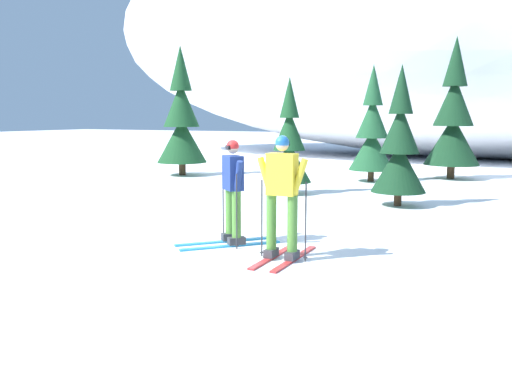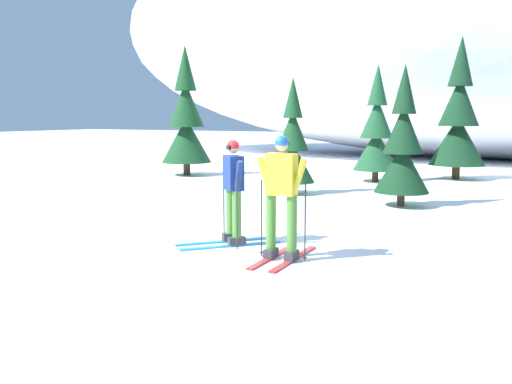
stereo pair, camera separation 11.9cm
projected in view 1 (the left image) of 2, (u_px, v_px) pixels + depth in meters
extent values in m
plane|color=white|center=(227.00, 244.00, 9.17)|extent=(120.00, 120.00, 0.00)
cube|color=#2893CC|center=(231.00, 246.00, 8.99)|extent=(1.24, 1.33, 0.03)
cube|color=#2893CC|center=(224.00, 241.00, 9.30)|extent=(1.24, 1.33, 0.03)
cube|color=#38383D|center=(237.00, 241.00, 9.01)|extent=(0.29, 0.30, 0.12)
cube|color=#38383D|center=(230.00, 237.00, 9.33)|extent=(0.29, 0.30, 0.12)
cylinder|color=#4C8433|center=(236.00, 214.00, 8.95)|extent=(0.15, 0.15, 0.77)
cylinder|color=#4C8433|center=(230.00, 211.00, 9.27)|extent=(0.15, 0.15, 0.77)
cube|color=navy|center=(233.00, 173.00, 9.02)|extent=(0.48, 0.47, 0.57)
cylinder|color=navy|center=(238.00, 178.00, 8.78)|extent=(0.27, 0.26, 0.58)
cylinder|color=navy|center=(228.00, 175.00, 9.27)|extent=(0.27, 0.26, 0.58)
sphere|color=beige|center=(233.00, 148.00, 8.96)|extent=(0.19, 0.19, 0.19)
sphere|color=red|center=(233.00, 146.00, 8.96)|extent=(0.21, 0.21, 0.21)
cube|color=black|center=(228.00, 147.00, 8.93)|extent=(0.13, 0.13, 0.07)
cylinder|color=#2D2D33|center=(237.00, 212.00, 8.75)|extent=(0.02, 0.02, 1.22)
cylinder|color=#2D2D33|center=(237.00, 245.00, 8.83)|extent=(0.07, 0.07, 0.01)
cylinder|color=#2D2D33|center=(223.00, 205.00, 9.41)|extent=(0.02, 0.02, 1.22)
cylinder|color=#2D2D33|center=(223.00, 236.00, 9.48)|extent=(0.07, 0.07, 0.01)
cube|color=red|center=(274.00, 256.00, 8.33)|extent=(0.13, 1.64, 0.03)
cube|color=red|center=(295.00, 258.00, 8.19)|extent=(0.13, 1.64, 0.03)
cube|color=#38383D|center=(271.00, 253.00, 8.23)|extent=(0.14, 0.28, 0.12)
cube|color=#38383D|center=(292.00, 255.00, 8.09)|extent=(0.14, 0.28, 0.12)
cylinder|color=#4C8433|center=(271.00, 222.00, 8.17)|extent=(0.15, 0.15, 0.83)
cylinder|color=#4C8433|center=(292.00, 224.00, 8.02)|extent=(0.15, 0.15, 0.83)
cube|color=yellow|center=(282.00, 174.00, 8.00)|extent=(0.43, 0.25, 0.61)
cylinder|color=yellow|center=(266.00, 176.00, 8.11)|extent=(0.28, 0.10, 0.58)
cylinder|color=yellow|center=(299.00, 178.00, 7.89)|extent=(0.28, 0.10, 0.58)
sphere|color=beige|center=(282.00, 145.00, 7.94)|extent=(0.19, 0.19, 0.19)
sphere|color=#2366B2|center=(282.00, 143.00, 7.93)|extent=(0.21, 0.21, 0.21)
cube|color=black|center=(284.00, 144.00, 8.01)|extent=(0.15, 0.04, 0.07)
cylinder|color=#2D2D33|center=(262.00, 218.00, 8.30)|extent=(0.02, 0.02, 1.18)
cylinder|color=#2D2D33|center=(262.00, 252.00, 8.37)|extent=(0.07, 0.07, 0.01)
cylinder|color=#2D2D33|center=(306.00, 222.00, 8.00)|extent=(0.02, 0.02, 1.18)
cylinder|color=#2D2D33|center=(305.00, 257.00, 8.07)|extent=(0.07, 0.07, 0.01)
cylinder|color=#47301E|center=(182.00, 167.00, 19.83)|extent=(0.25, 0.25, 0.62)
cone|color=#194723|center=(182.00, 140.00, 19.70)|extent=(1.78, 1.78, 1.60)
cone|color=#194723|center=(181.00, 104.00, 19.52)|extent=(1.28, 1.28, 1.60)
cone|color=#194723|center=(180.00, 68.00, 19.35)|extent=(0.78, 0.78, 1.60)
cylinder|color=#47301E|center=(289.00, 186.00, 15.11)|extent=(0.17, 0.17, 0.43)
cone|color=#194723|center=(289.00, 162.00, 15.02)|extent=(1.22, 1.22, 1.10)
cone|color=#194723|center=(289.00, 130.00, 14.90)|extent=(0.88, 0.88, 1.10)
cone|color=#194723|center=(290.00, 97.00, 14.78)|extent=(0.54, 0.54, 1.10)
cylinder|color=#47301E|center=(371.00, 174.00, 17.93)|extent=(0.20, 0.20, 0.51)
cone|color=#1E512D|center=(372.00, 150.00, 17.82)|extent=(1.45, 1.45, 1.30)
cone|color=#1E512D|center=(372.00, 118.00, 17.68)|extent=(1.05, 1.05, 1.30)
cone|color=#1E512D|center=(373.00, 85.00, 17.53)|extent=(0.64, 0.64, 1.30)
cylinder|color=#47301E|center=(398.00, 196.00, 13.06)|extent=(0.18, 0.18, 0.45)
cone|color=#14381E|center=(399.00, 168.00, 12.97)|extent=(1.28, 1.28, 1.15)
cone|color=#14381E|center=(400.00, 129.00, 12.84)|extent=(0.92, 0.92, 1.15)
cone|color=#14381E|center=(402.00, 89.00, 12.71)|extent=(0.56, 0.56, 1.15)
cylinder|color=#47301E|center=(451.00, 169.00, 18.68)|extent=(0.26, 0.26, 0.64)
cone|color=#14381E|center=(452.00, 141.00, 18.55)|extent=(1.84, 1.84, 1.65)
cone|color=#14381E|center=(454.00, 101.00, 18.37)|extent=(1.32, 1.32, 1.65)
cone|color=#14381E|center=(456.00, 61.00, 18.19)|extent=(0.81, 0.81, 1.65)
ellipsoid|color=white|center=(500.00, 9.00, 26.89)|extent=(43.93, 19.22, 14.65)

